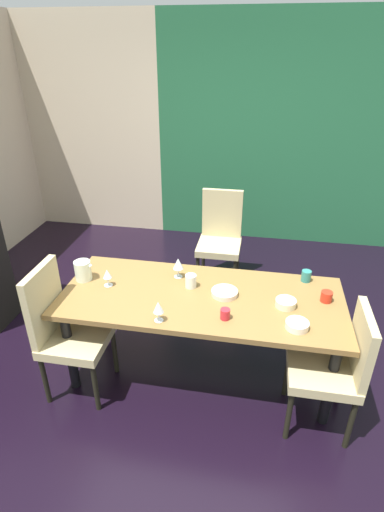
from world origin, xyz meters
TOP-DOWN VIEW (x-y plane):
  - ground_plane at (0.00, 0.00)m, footprint 5.24×5.28m
  - back_panel_interior at (-1.68, 2.59)m, footprint 1.88×0.10m
  - garden_window_panel at (0.94, 2.59)m, footprint 3.36×0.10m
  - dining_table at (0.22, -0.07)m, footprint 2.03×0.86m
  - chair_head_far at (0.19, 1.35)m, footprint 0.44×0.45m
  - chair_right_near at (1.14, -0.39)m, footprint 0.44×0.44m
  - chair_left_near at (-0.72, -0.39)m, footprint 0.45×0.44m
  - wine_glass_center at (-0.01, -0.41)m, footprint 0.07×0.07m
  - wine_glass_west at (-0.49, -0.06)m, footprint 0.06×0.06m
  - wine_glass_front at (0.00, 0.16)m, footprint 0.08×0.08m
  - serving_bowl_near_window at (0.81, -0.09)m, footprint 0.14×0.14m
  - serving_bowl_left at (0.38, -0.03)m, footprint 0.19×0.19m
  - serving_bowl_north at (0.87, -0.32)m, footprint 0.15×0.15m
  - cup_right at (0.41, -0.31)m, footprint 0.07×0.07m
  - cup_corner at (0.12, 0.03)m, footprint 0.08×0.08m
  - cup_rear at (1.09, 0.02)m, footprint 0.08×0.08m
  - cup_south at (0.97, 0.27)m, footprint 0.07×0.07m
  - pitcher_east at (-0.71, -0.01)m, footprint 0.14×0.12m

SIDE VIEW (x-z plane):
  - ground_plane at x=0.00m, z-range -0.02..0.00m
  - chair_right_near at x=1.14m, z-range 0.06..0.97m
  - chair_head_far at x=0.19m, z-range 0.05..1.05m
  - chair_left_near at x=-0.72m, z-range 0.04..1.05m
  - dining_table at x=0.22m, z-range 0.28..1.00m
  - serving_bowl_left at x=0.38m, z-range 0.72..0.76m
  - serving_bowl_north at x=0.87m, z-range 0.72..0.77m
  - serving_bowl_near_window at x=0.81m, z-range 0.72..0.77m
  - cup_right at x=0.41m, z-range 0.72..0.79m
  - cup_rear at x=1.09m, z-range 0.72..0.79m
  - cup_south at x=0.97m, z-range 0.72..0.81m
  - cup_corner at x=0.12m, z-range 0.72..0.82m
  - pitcher_east at x=-0.71m, z-range 0.72..0.87m
  - wine_glass_west at x=-0.49m, z-range 0.75..0.88m
  - wine_glass_center at x=-0.01m, z-range 0.75..0.90m
  - wine_glass_front at x=0.00m, z-range 0.75..0.91m
  - back_panel_interior at x=-1.68m, z-range 0.00..2.69m
  - garden_window_panel at x=0.94m, z-range 0.00..2.69m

